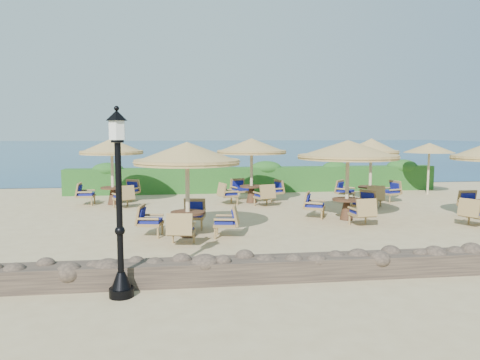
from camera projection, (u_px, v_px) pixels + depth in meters
The scene contains 11 objects.
ground at pixel (292, 219), 15.70m from camera, with size 120.00×120.00×0.00m, color tan.
sea at pixel (198, 147), 84.71m from camera, with size 160.00×160.00×0.00m, color navy.
hedge at pixel (256, 180), 22.74m from camera, with size 18.00×0.90×1.20m, color #1B4C18.
stone_wall at pixel (365, 265), 9.57m from camera, with size 15.00×0.65×0.44m, color brown.
lamp_post at pixel (119, 211), 8.21m from camera, with size 0.44×0.44×3.31m.
extra_parasol at pixel (429, 148), 21.63m from camera, with size 2.30×2.30×2.41m.
cafe_set_0 at pixel (187, 170), 12.93m from camera, with size 2.97×2.97×2.65m.
cafe_set_1 at pixel (348, 160), 15.42m from camera, with size 3.34×3.34×2.65m.
cafe_set_3 at pixel (112, 159), 18.66m from camera, with size 2.67×2.77×2.65m.
cafe_set_4 at pixel (252, 158), 19.13m from camera, with size 2.88×2.88×2.65m.
cafe_set_5 at pixel (371, 161), 18.90m from camera, with size 2.70×2.66×2.65m.
Camera 1 is at (-3.77, -15.11, 2.95)m, focal length 35.00 mm.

